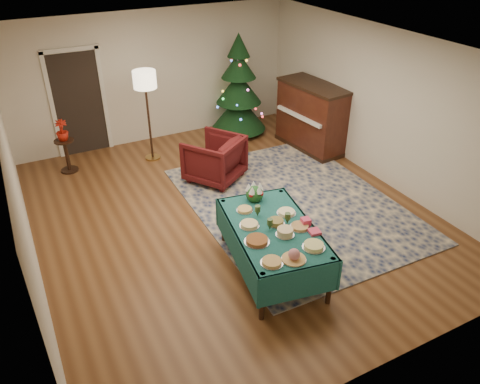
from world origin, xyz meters
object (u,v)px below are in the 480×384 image
buffet_table (273,236)px  piano (312,117)px  armchair (214,157)px  floor_lamp (145,85)px  gift_box (306,222)px  potted_plant (63,135)px  christmas_tree (239,90)px  side_table (67,156)px

buffet_table → piano: 4.13m
armchair → floor_lamp: size_ratio=0.52×
gift_box → floor_lamp: size_ratio=0.06×
buffet_table → armchair: 2.74m
potted_plant → gift_box: bearing=-62.0°
piano → gift_box: bearing=-126.3°
gift_box → armchair: size_ratio=0.12×
armchair → floor_lamp: (-0.75, 1.38, 1.06)m
christmas_tree → potted_plant: bearing=-177.8°
gift_box → potted_plant: bearing=118.0°
buffet_table → piano: piano is taller
gift_box → floor_lamp: floor_lamp is taller
buffet_table → side_table: size_ratio=3.09×
buffet_table → potted_plant: (-1.96, 4.30, 0.18)m
gift_box → christmas_tree: size_ratio=0.05×
gift_box → armchair: 2.88m
gift_box → piano: (2.36, 3.21, -0.10)m
potted_plant → armchair: bearing=-34.2°
gift_box → christmas_tree: bearing=73.3°
buffet_table → floor_lamp: bearing=95.1°
potted_plant → side_table: bearing=-90.0°
gift_box → armchair: (-0.03, 2.86, -0.30)m
side_table → potted_plant: bearing=90.0°
floor_lamp → piano: size_ratio=1.09×
piano → buffet_table: bearing=-132.2°
side_table → potted_plant: potted_plant is taller
gift_box → potted_plant: potted_plant is taller
side_table → piano: size_ratio=0.39×
buffet_table → gift_box: gift_box is taller
potted_plant → christmas_tree: (3.75, 0.14, 0.23)m
armchair → floor_lamp: bearing=-95.4°
gift_box → armchair: armchair is taller
side_table → christmas_tree: christmas_tree is taller
floor_lamp → piano: 3.41m
potted_plant → piano: piano is taller
armchair → piano: (2.38, 0.35, 0.20)m
side_table → christmas_tree: bearing=2.2°
side_table → piano: bearing=-14.8°
buffet_table → armchair: bearing=81.9°
side_table → piano: 4.91m
armchair → side_table: bearing=-68.2°
armchair → potted_plant: size_ratio=2.37×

